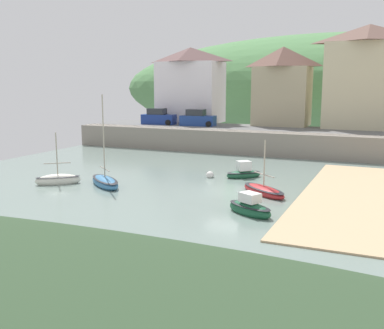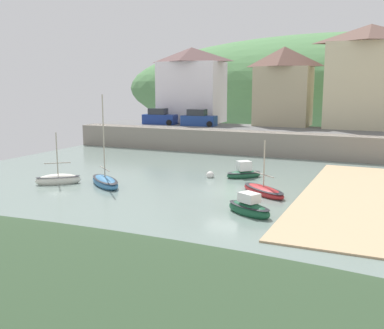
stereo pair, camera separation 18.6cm
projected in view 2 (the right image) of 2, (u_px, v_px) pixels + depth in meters
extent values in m
cube|color=gray|center=(224.00, 192.00, 31.09)|extent=(48.00, 40.00, 0.06)
ellipsoid|color=#2E442B|center=(74.00, 276.00, 16.67)|extent=(44.00, 10.00, 0.55)
cube|color=gray|center=(282.00, 144.00, 46.15)|extent=(48.00, 2.40, 2.40)
cube|color=#606060|center=(290.00, 130.00, 49.28)|extent=(48.00, 9.00, 0.10)
ellipsoid|color=#50844D|center=(338.00, 88.00, 79.25)|extent=(80.00, 44.00, 18.64)
cube|color=white|center=(192.00, 92.00, 58.21)|extent=(7.85, 5.09, 7.63)
pyramid|color=brown|center=(192.00, 55.00, 57.39)|extent=(8.15, 5.39, 1.81)
cube|color=tan|center=(283.00, 96.00, 53.49)|extent=(6.28, 4.59, 6.86)
pyramid|color=brown|center=(285.00, 57.00, 52.70)|extent=(6.58, 4.89, 2.30)
cube|color=beige|center=(368.00, 86.00, 49.55)|extent=(8.61, 5.59, 9.32)
pyramid|color=brown|center=(371.00, 33.00, 48.57)|extent=(8.91, 5.89, 1.89)
ellipsoid|color=teal|center=(105.00, 182.00, 32.81)|extent=(4.26, 3.79, 0.84)
ellipsoid|color=black|center=(105.00, 179.00, 32.77)|extent=(4.18, 3.71, 0.12)
cylinder|color=#B2A893|center=(104.00, 136.00, 32.22)|extent=(0.09, 0.09, 5.89)
cylinder|color=gray|center=(105.00, 169.00, 32.63)|extent=(1.74, 1.41, 0.07)
ellipsoid|color=#185033|center=(249.00, 210.00, 25.51)|extent=(3.27, 2.52, 0.91)
ellipsoid|color=black|center=(249.00, 206.00, 25.46)|extent=(3.20, 2.47, 0.12)
cube|color=silver|center=(249.00, 198.00, 25.38)|extent=(1.34, 1.24, 0.54)
ellipsoid|color=silver|center=(58.00, 180.00, 33.32)|extent=(3.08, 2.77, 0.97)
ellipsoid|color=black|center=(58.00, 177.00, 33.27)|extent=(3.02, 2.72, 0.12)
cylinder|color=#B2A893|center=(57.00, 153.00, 32.97)|extent=(0.09, 0.09, 3.06)
cylinder|color=gray|center=(57.00, 163.00, 33.09)|extent=(1.51, 1.27, 0.07)
ellipsoid|color=#A42124|center=(263.00, 191.00, 30.20)|extent=(4.06, 3.68, 0.70)
ellipsoid|color=black|center=(263.00, 189.00, 30.17)|extent=(3.98, 3.61, 0.12)
cylinder|color=#B2A893|center=(264.00, 163.00, 29.87)|extent=(0.09, 0.09, 3.08)
cylinder|color=gray|center=(264.00, 175.00, 30.00)|extent=(1.77, 1.49, 0.07)
ellipsoid|color=#1C5034|center=(244.00, 175.00, 35.64)|extent=(2.89, 2.77, 0.72)
ellipsoid|color=black|center=(244.00, 172.00, 35.61)|extent=(2.84, 2.72, 0.12)
cube|color=silver|center=(244.00, 166.00, 35.52)|extent=(1.29, 1.28, 0.74)
cube|color=navy|center=(160.00, 119.00, 55.63)|extent=(4.21, 2.00, 1.20)
cube|color=#282D33|center=(158.00, 111.00, 55.57)|extent=(2.21, 1.65, 0.80)
cylinder|color=black|center=(175.00, 122.00, 55.74)|extent=(0.64, 0.22, 0.64)
cylinder|color=black|center=(169.00, 123.00, 54.30)|extent=(0.64, 0.22, 0.64)
cylinder|color=black|center=(151.00, 121.00, 57.07)|extent=(0.64, 0.22, 0.64)
cylinder|color=black|center=(145.00, 122.00, 55.63)|extent=(0.64, 0.22, 0.64)
cube|color=navy|center=(199.00, 121.00, 53.53)|extent=(4.22, 2.02, 1.20)
cube|color=#282D33|center=(197.00, 113.00, 53.46)|extent=(2.21, 1.66, 0.80)
cylinder|color=black|center=(214.00, 123.00, 53.63)|extent=(0.64, 0.22, 0.64)
cylinder|color=black|center=(209.00, 124.00, 52.19)|extent=(0.64, 0.22, 0.64)
cylinder|color=black|center=(189.00, 122.00, 54.96)|extent=(0.64, 0.22, 0.64)
cylinder|color=black|center=(183.00, 123.00, 53.52)|extent=(0.64, 0.22, 0.64)
sphere|color=silver|center=(210.00, 175.00, 35.61)|extent=(0.62, 0.62, 0.62)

